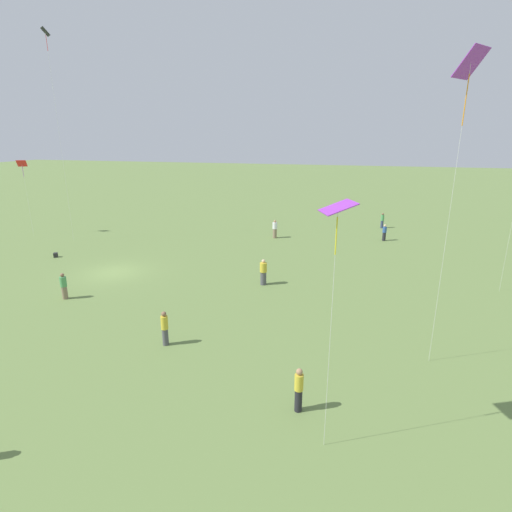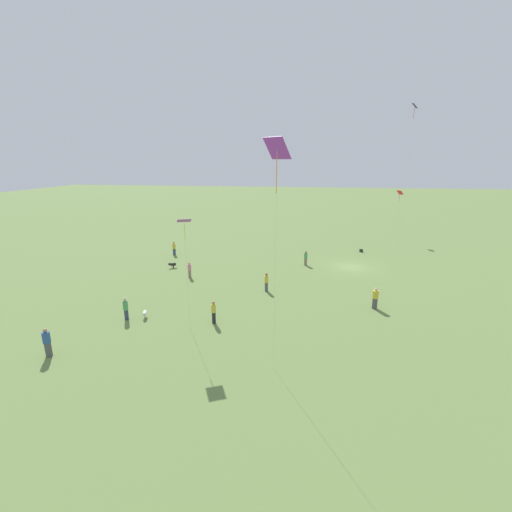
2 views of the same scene
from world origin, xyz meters
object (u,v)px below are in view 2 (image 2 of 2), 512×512
Objects in this scene: kite_2 at (414,117)px; dog_0 at (145,313)px; person_2 at (306,258)px; person_9 at (190,270)px; kite_3 at (277,155)px; person_6 at (174,248)px; kite_1 at (184,225)px; picnic_bag_0 at (361,251)px; person_3 at (47,343)px; dog_1 at (172,264)px; kite_0 at (400,194)px; person_4 at (214,312)px; person_10 at (375,298)px; person_8 at (126,309)px; person_5 at (266,282)px.

kite_2 reaches higher than dog_0.
person_9 is (11.79, 6.12, 0.00)m from person_2.
person_2 is 2.34× the size of dog_0.
person_2 is at bearing -13.19° from kite_3.
kite_1 is at bearing 116.77° from person_6.
kite_2 is 41.67× the size of picnic_bag_0.
dog_1 is (-0.72, -18.29, -0.51)m from person_3.
kite_0 is (-29.99, -13.17, 6.04)m from person_6.
person_4 is at bearing 121.81° from person_6.
person_3 is 17.72m from kite_3.
person_3 is at bearing 94.99° from person_6.
kite_1 is at bearing 49.38° from kite_3.
kite_2 is 34.00m from kite_3.
kite_1 reaches higher than person_6.
dog_0 is at bearing 106.74° from person_6.
person_2 is 26.57m from person_3.
dog_0 is (25.45, 30.83, -6.53)m from kite_0.
person_10 is (-21.22, -10.29, -0.05)m from person_3.
person_4 is 20.37m from person_6.
person_8 is 1.43m from dog_0.
person_4 is 0.99× the size of person_8.
person_2 is 12.61m from person_10.
person_5 is (-3.09, -7.00, -0.01)m from person_4.
person_10 reaches higher than picnic_bag_0.
person_8 is at bearing -64.24° from person_3.
dog_1 is (6.75, -13.59, -7.19)m from kite_1.
person_9 is 13.22m from kite_1.
person_4 is 1.06× the size of person_9.
person_10 is at bearing 85.13° from picnic_bag_0.
person_9 is 33.49m from kite_0.
kite_1 is at bearing 143.70° from dog_0.
person_4 is 10.93m from person_9.
kite_3 is 14.94× the size of dog_1.
person_8 is at bearing 59.29° from kite_3.
picnic_bag_0 is (6.11, 8.11, -6.71)m from kite_0.
kite_0 is at bearing -149.59° from dog_0.
dog_1 is at bearing -164.95° from kite_2.
person_6 is 18.40m from person_8.
dog_0 is (4.02, -1.17, -7.23)m from kite_1.
person_4 is 2.05× the size of dog_1.
kite_0 is at bearing -127.01° from picnic_bag_0.
person_3 is 23.58m from person_10.
person_8 is at bearing -145.34° from kite_2.
kite_1 is at bearing 23.22° from person_10.
person_10 is at bearing -106.42° from person_3.
person_3 is at bearing 39.52° from dog_0.
kite_3 is at bearing -129.43° from person_3.
kite_3 reaches higher than person_6.
person_9 is at bearing -157.26° from kite_2.
person_5 is 12.57m from dog_1.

